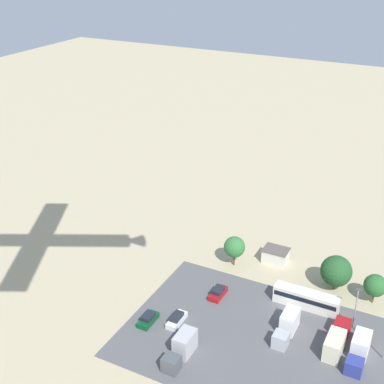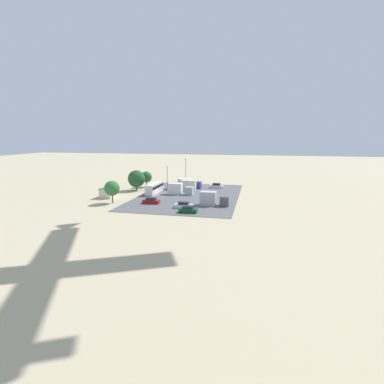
# 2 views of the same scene
# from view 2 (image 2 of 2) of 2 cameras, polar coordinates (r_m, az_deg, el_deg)

# --- Properties ---
(ground_plane) EXTENTS (400.00, 400.00, 0.00)m
(ground_plane) POSITION_cam_2_polar(r_m,az_deg,el_deg) (94.04, -6.37, -0.49)
(ground_plane) COLOR tan
(parking_lot_surface) EXTENTS (46.47, 29.77, 0.08)m
(parking_lot_surface) POSITION_cam_2_polar(r_m,az_deg,el_deg) (91.42, -0.55, -0.72)
(parking_lot_surface) COLOR #565659
(parking_lot_surface) RESTS_ON ground
(shed_building) EXTENTS (4.96, 3.85, 2.82)m
(shed_building) POSITION_cam_2_polar(r_m,az_deg,el_deg) (92.58, -15.65, -0.10)
(shed_building) COLOR silver
(shed_building) RESTS_ON ground
(bus) EXTENTS (11.36, 2.49, 3.13)m
(bus) POSITION_cam_2_polar(r_m,az_deg,el_deg) (96.56, -7.10, 0.85)
(bus) COLOR silver
(bus) RESTS_ON ground
(parked_car_0) EXTENTS (1.81, 4.67, 1.57)m
(parked_car_0) POSITION_cam_2_polar(r_m,az_deg,el_deg) (75.91, -1.60, -2.55)
(parked_car_0) COLOR silver
(parked_car_0) RESTS_ON ground
(parked_car_1) EXTENTS (1.83, 4.70, 1.65)m
(parked_car_1) POSITION_cam_2_polar(r_m,az_deg,el_deg) (105.21, 4.69, 1.16)
(parked_car_1) COLOR silver
(parked_car_1) RESTS_ON ground
(parked_car_2) EXTENTS (1.97, 4.52, 1.64)m
(parked_car_2) POSITION_cam_2_polar(r_m,az_deg,el_deg) (81.63, -7.77, -1.69)
(parked_car_2) COLOR maroon
(parked_car_2) RESTS_ON ground
(parked_car_3) EXTENTS (1.95, 4.29, 1.66)m
(parked_car_3) POSITION_cam_2_polar(r_m,az_deg,el_deg) (71.39, -0.73, -3.37)
(parked_car_3) COLOR #0C4723
(parked_car_3) RESTS_ON ground
(parked_truck_0) EXTENTS (2.51, 8.02, 3.33)m
(parked_truck_0) POSITION_cam_2_polar(r_m,az_deg,el_deg) (104.41, -0.69, 1.59)
(parked_truck_0) COLOR navy
(parked_truck_0) RESTS_ON ground
(parked_truck_1) EXTENTS (2.54, 9.34, 3.32)m
(parked_truck_1) POSITION_cam_2_polar(r_m,az_deg,el_deg) (101.13, -1.56, 1.28)
(parked_truck_1) COLOR maroon
(parked_truck_1) RESTS_ON ground
(parked_truck_2) EXTENTS (2.33, 7.85, 3.46)m
(parked_truck_2) POSITION_cam_2_polar(r_m,az_deg,el_deg) (93.48, -2.45, 0.54)
(parked_truck_2) COLOR #ADB2B7
(parked_truck_2) RESTS_ON ground
(parked_truck_3) EXTENTS (2.49, 7.52, 3.60)m
(parked_truck_3) POSITION_cam_2_polar(r_m,az_deg,el_deg) (78.73, 3.97, -1.35)
(parked_truck_3) COLOR #4C5156
(parked_truck_3) RESTS_ON ground
(tree_near_shed) EXTENTS (5.72, 5.72, 6.79)m
(tree_near_shed) POSITION_cam_2_polar(r_m,az_deg,el_deg) (101.80, -10.54, 2.50)
(tree_near_shed) COLOR brown
(tree_near_shed) RESTS_ON ground
(tree_apron_mid) EXTENTS (4.15, 4.15, 6.18)m
(tree_apron_mid) POSITION_cam_2_polar(r_m,az_deg,el_deg) (83.90, -15.00, 0.69)
(tree_apron_mid) COLOR brown
(tree_apron_mid) RESTS_ON ground
(tree_apron_far) EXTENTS (4.00, 4.00, 5.61)m
(tree_apron_far) POSITION_cam_2_polar(r_m,az_deg,el_deg) (107.99, -8.69, 2.84)
(tree_apron_far) COLOR brown
(tree_apron_far) RESTS_ON ground
(light_pole_lot_centre) EXTENTS (0.90, 0.28, 7.63)m
(light_pole_lot_centre) POSITION_cam_2_polar(r_m,az_deg,el_deg) (103.62, -4.73, 3.00)
(light_pole_lot_centre) COLOR gray
(light_pole_lot_centre) RESTS_ON ground
(light_pole_lot_edge) EXTENTS (0.90, 0.28, 9.88)m
(light_pole_lot_edge) POSITION_cam_2_polar(r_m,az_deg,el_deg) (107.64, -1.21, 3.93)
(light_pole_lot_edge) COLOR gray
(light_pole_lot_edge) RESTS_ON ground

